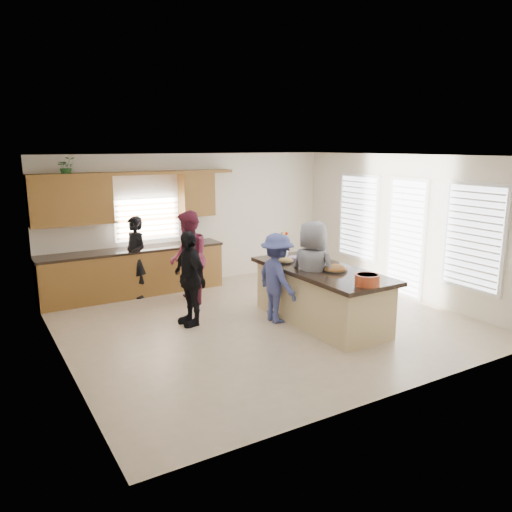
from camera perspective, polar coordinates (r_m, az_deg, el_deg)
floor at (r=8.65m, az=0.92°, el=-7.51°), size 6.50×6.50×0.00m
room_shell at (r=8.19m, az=0.97°, el=5.08°), size 6.52×6.02×2.81m
back_cabinetry at (r=10.26m, az=-14.21°, el=0.60°), size 4.08×0.66×2.46m
right_wall_glazing at (r=10.23m, az=16.94°, el=2.86°), size 0.06×4.00×2.25m
island at (r=8.55m, az=7.39°, el=-4.65°), size 1.17×2.71×0.95m
platter_front at (r=8.26m, az=9.03°, el=-1.53°), size 0.41×0.41×0.17m
platter_mid at (r=8.82m, az=6.68°, el=-0.57°), size 0.41×0.41×0.17m
platter_back at (r=8.78m, az=3.32°, el=-0.57°), size 0.33×0.33×0.14m
salad_bowl at (r=7.50m, az=12.61°, el=-2.62°), size 0.36×0.36×0.17m
clear_cup at (r=7.78m, az=13.36°, el=-2.39°), size 0.08×0.08×0.11m
plate_stack at (r=9.02m, az=4.51°, el=-0.25°), size 0.25×0.25×0.05m
flower_vase at (r=9.37m, az=3.30°, el=1.53°), size 0.14×0.14×0.44m
potted_plant at (r=9.90m, az=-20.86°, el=9.49°), size 0.34×0.30×0.36m
woman_left_back at (r=10.11m, az=-13.60°, el=-0.13°), size 0.53×0.67×1.62m
woman_left_mid at (r=9.43m, az=-7.70°, el=-0.27°), size 0.90×1.03×1.79m
woman_left_front at (r=8.38m, az=-7.62°, el=-2.53°), size 0.47×0.97×1.60m
woman_right_back at (r=8.46m, az=2.42°, el=-2.54°), size 0.59×1.00×1.53m
woman_right_front at (r=8.34m, az=6.47°, el=-1.99°), size 0.84×1.01×1.77m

